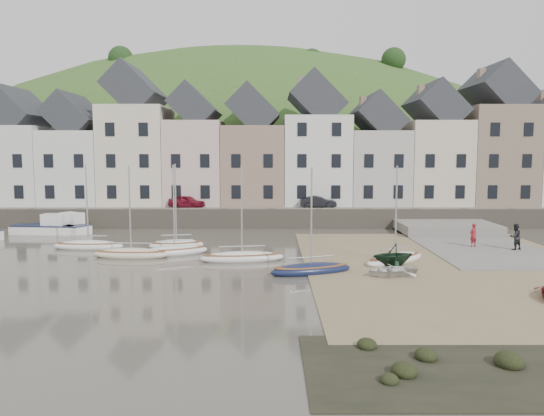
{
  "coord_description": "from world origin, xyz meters",
  "views": [
    {
      "loc": [
        -0.04,
        -31.49,
        6.94
      ],
      "look_at": [
        0.0,
        6.0,
        3.0
      ],
      "focal_mm": 35.24,
      "sensor_mm": 36.0,
      "label": 1
    }
  ],
  "objects_px": {
    "person_red": "(473,235)",
    "person_dark": "(515,237)",
    "car_right": "(318,202)",
    "sailboat_0": "(88,245)",
    "car_left": "(187,202)",
    "rowboat_white": "(391,270)",
    "rowboat_green": "(393,255)"
  },
  "relations": [
    {
      "from": "rowboat_green",
      "to": "person_red",
      "type": "relative_size",
      "value": 1.53
    },
    {
      "from": "rowboat_white",
      "to": "rowboat_green",
      "type": "relative_size",
      "value": 1.12
    },
    {
      "from": "person_red",
      "to": "person_dark",
      "type": "height_order",
      "value": "person_dark"
    },
    {
      "from": "rowboat_white",
      "to": "person_red",
      "type": "xyz_separation_m",
      "value": [
        7.9,
        8.82,
        0.61
      ]
    },
    {
      "from": "rowboat_green",
      "to": "person_dark",
      "type": "xyz_separation_m",
      "value": [
        9.71,
        5.03,
        0.29
      ]
    },
    {
      "from": "sailboat_0",
      "to": "car_left",
      "type": "xyz_separation_m",
      "value": [
        5.06,
        13.07,
        1.95
      ]
    },
    {
      "from": "sailboat_0",
      "to": "person_red",
      "type": "distance_m",
      "value": 27.8
    },
    {
      "from": "person_red",
      "to": "person_dark",
      "type": "distance_m",
      "value": 2.76
    },
    {
      "from": "car_left",
      "to": "car_right",
      "type": "bearing_deg",
      "value": -70.96
    },
    {
      "from": "person_dark",
      "to": "car_right",
      "type": "relative_size",
      "value": 0.52
    },
    {
      "from": "person_dark",
      "to": "car_left",
      "type": "height_order",
      "value": "car_left"
    },
    {
      "from": "rowboat_green",
      "to": "car_left",
      "type": "distance_m",
      "value": 24.66
    },
    {
      "from": "rowboat_white",
      "to": "car_right",
      "type": "xyz_separation_m",
      "value": [
        -2.19,
        21.72,
        1.81
      ]
    },
    {
      "from": "person_red",
      "to": "car_left",
      "type": "relative_size",
      "value": 0.48
    },
    {
      "from": "person_red",
      "to": "sailboat_0",
      "type": "bearing_deg",
      "value": -27.9
    },
    {
      "from": "rowboat_white",
      "to": "person_dark",
      "type": "relative_size",
      "value": 1.6
    },
    {
      "from": "rowboat_white",
      "to": "person_dark",
      "type": "distance_m",
      "value": 12.92
    },
    {
      "from": "rowboat_white",
      "to": "person_red",
      "type": "relative_size",
      "value": 1.72
    },
    {
      "from": "sailboat_0",
      "to": "car_left",
      "type": "relative_size",
      "value": 1.78
    },
    {
      "from": "person_red",
      "to": "car_right",
      "type": "height_order",
      "value": "car_right"
    },
    {
      "from": "person_red",
      "to": "car_right",
      "type": "distance_m",
      "value": 16.42
    },
    {
      "from": "car_left",
      "to": "rowboat_green",
      "type": "bearing_deg",
      "value": -121.89
    },
    {
      "from": "rowboat_white",
      "to": "person_red",
      "type": "height_order",
      "value": "person_red"
    },
    {
      "from": "rowboat_white",
      "to": "person_dark",
      "type": "height_order",
      "value": "person_dark"
    },
    {
      "from": "rowboat_green",
      "to": "person_red",
      "type": "xyz_separation_m",
      "value": [
        7.22,
        6.21,
        0.22
      ]
    },
    {
      "from": "sailboat_0",
      "to": "car_left",
      "type": "distance_m",
      "value": 14.15
    },
    {
      "from": "rowboat_white",
      "to": "rowboat_green",
      "type": "bearing_deg",
      "value": 149.45
    },
    {
      "from": "car_left",
      "to": "car_right",
      "type": "distance_m",
      "value": 12.65
    },
    {
      "from": "person_dark",
      "to": "car_left",
      "type": "xyz_separation_m",
      "value": [
        -25.23,
        14.08,
        1.18
      ]
    },
    {
      "from": "sailboat_0",
      "to": "person_dark",
      "type": "xyz_separation_m",
      "value": [
        30.29,
        -1.02,
        0.77
      ]
    },
    {
      "from": "sailboat_0",
      "to": "person_dark",
      "type": "distance_m",
      "value": 30.32
    },
    {
      "from": "rowboat_green",
      "to": "person_red",
      "type": "bearing_deg",
      "value": 115.96
    }
  ]
}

